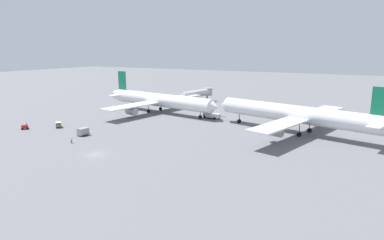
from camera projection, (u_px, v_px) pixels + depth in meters
The scene contains 9 objects.
ground_plane at pixel (95, 154), 79.52m from camera, with size 600.00×600.00×0.00m, color slate.
airliner_at_gate_left at pixel (160, 100), 130.85m from camera, with size 52.87×49.57×15.10m.
airliner_being_pushed at pixel (296, 115), 98.71m from camera, with size 53.22×49.13×15.20m.
pushback_tug at pixel (211, 115), 120.70m from camera, with size 9.60×3.97×3.01m.
gse_baggage_cart_trailing at pixel (59, 125), 106.59m from camera, with size 3.10×2.97×1.71m.
gse_container_dolly_flat at pixel (83, 131), 96.72m from camera, with size 2.51×3.40×2.15m.
gse_gpu_cart_small at pixel (25, 127), 104.20m from camera, with size 2.56×2.64×1.90m.
ground_crew_ramp_agent_by_cones at pixel (71, 140), 88.82m from camera, with size 0.36×0.46×1.55m.
jet_bridge at pixel (199, 93), 155.13m from camera, with size 6.71×20.84×6.10m.
Camera 1 is at (56.64, -55.73, 24.29)m, focal length 31.72 mm.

